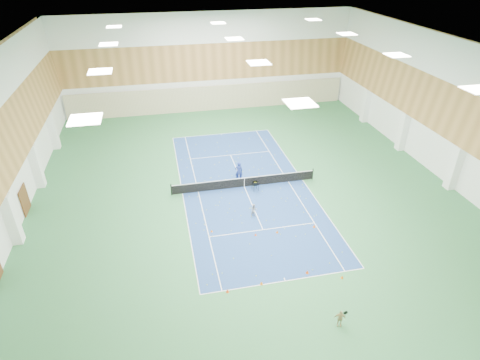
% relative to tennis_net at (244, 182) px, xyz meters
% --- Properties ---
extents(ground, '(40.00, 40.00, 0.00)m').
position_rel_tennis_net_xyz_m(ground, '(0.00, 0.00, -0.55)').
color(ground, '#2E6B3C').
rests_on(ground, ground).
extents(room_shell, '(36.00, 40.00, 12.00)m').
position_rel_tennis_net_xyz_m(room_shell, '(0.00, 0.00, 5.45)').
color(room_shell, white).
rests_on(room_shell, ground).
extents(wood_cladding, '(36.00, 40.00, 8.00)m').
position_rel_tennis_net_xyz_m(wood_cladding, '(0.00, 0.00, 7.45)').
color(wood_cladding, '#AF7A41').
rests_on(wood_cladding, room_shell).
extents(ceiling_light_grid, '(21.40, 25.40, 0.06)m').
position_rel_tennis_net_xyz_m(ceiling_light_grid, '(0.00, 0.00, 11.37)').
color(ceiling_light_grid, white).
rests_on(ceiling_light_grid, room_shell).
extents(court_surface, '(10.97, 23.77, 0.01)m').
position_rel_tennis_net_xyz_m(court_surface, '(0.00, 0.00, -0.55)').
color(court_surface, navy).
rests_on(court_surface, ground).
extents(tennis_balls_scatter, '(10.57, 22.77, 0.07)m').
position_rel_tennis_net_xyz_m(tennis_balls_scatter, '(0.00, 0.00, -0.50)').
color(tennis_balls_scatter, '#B5CC22').
rests_on(tennis_balls_scatter, ground).
extents(tennis_net, '(12.80, 0.10, 1.10)m').
position_rel_tennis_net_xyz_m(tennis_net, '(0.00, 0.00, 0.00)').
color(tennis_net, black).
rests_on(tennis_net, ground).
extents(back_curtain, '(35.40, 0.16, 3.20)m').
position_rel_tennis_net_xyz_m(back_curtain, '(0.00, 19.75, 1.05)').
color(back_curtain, '#C6B793').
rests_on(back_curtain, ground).
extents(door_left_b, '(0.08, 1.80, 2.20)m').
position_rel_tennis_net_xyz_m(door_left_b, '(-17.92, 0.00, 0.55)').
color(door_left_b, '#593319').
rests_on(door_left_b, ground).
extents(coach, '(0.73, 0.51, 1.91)m').
position_rel_tennis_net_xyz_m(coach, '(-0.25, 1.18, 0.40)').
color(coach, navy).
rests_on(coach, ground).
extents(child_court, '(0.65, 0.57, 1.11)m').
position_rel_tennis_net_xyz_m(child_court, '(-0.24, -4.53, 0.01)').
color(child_court, '#93939B').
rests_on(child_court, ground).
extents(child_apron, '(0.71, 0.48, 1.12)m').
position_rel_tennis_net_xyz_m(child_apron, '(1.90, -15.81, 0.01)').
color(child_apron, tan).
rests_on(child_apron, ground).
extents(ball_cart, '(0.58, 0.58, 0.88)m').
position_rel_tennis_net_xyz_m(ball_cart, '(0.81, -0.77, -0.11)').
color(ball_cart, black).
rests_on(ball_cart, ground).
extents(cone_svc_a, '(0.19, 0.19, 0.21)m').
position_rel_tennis_net_xyz_m(cone_svc_a, '(-3.83, -5.82, -0.45)').
color(cone_svc_a, orange).
rests_on(cone_svc_a, ground).
extents(cone_svc_b, '(0.18, 0.18, 0.20)m').
position_rel_tennis_net_xyz_m(cone_svc_b, '(-0.72, -6.94, -0.45)').
color(cone_svc_b, '#FF480D').
rests_on(cone_svc_b, ground).
extents(cone_svc_c, '(0.20, 0.20, 0.22)m').
position_rel_tennis_net_xyz_m(cone_svc_c, '(0.94, -6.98, -0.44)').
color(cone_svc_c, orange).
rests_on(cone_svc_c, ground).
extents(cone_svc_d, '(0.22, 0.22, 0.24)m').
position_rel_tennis_net_xyz_m(cone_svc_d, '(3.89, -6.92, -0.43)').
color(cone_svc_d, '#F55E0C').
rests_on(cone_svc_d, ground).
extents(cone_base_a, '(0.21, 0.21, 0.23)m').
position_rel_tennis_net_xyz_m(cone_base_a, '(-3.79, -12.02, -0.43)').
color(cone_base_a, '#FF460D').
rests_on(cone_base_a, ground).
extents(cone_base_b, '(0.21, 0.21, 0.23)m').
position_rel_tennis_net_xyz_m(cone_base_b, '(-1.57, -11.83, -0.43)').
color(cone_base_b, orange).
rests_on(cone_base_b, ground).
extents(cone_base_c, '(0.23, 0.23, 0.25)m').
position_rel_tennis_net_xyz_m(cone_base_c, '(1.62, -11.51, -0.42)').
color(cone_base_c, '#E44D0C').
rests_on(cone_base_c, ground).
extents(cone_base_d, '(0.19, 0.19, 0.21)m').
position_rel_tennis_net_xyz_m(cone_base_d, '(3.66, -12.41, -0.45)').
color(cone_base_d, orange).
rests_on(cone_base_d, ground).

